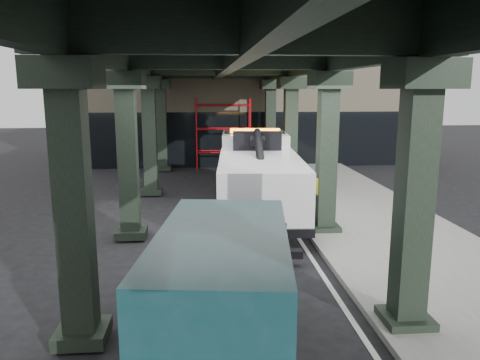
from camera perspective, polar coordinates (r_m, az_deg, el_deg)
name	(u,v)px	position (r m, az deg, el deg)	size (l,w,h in m)	color
ground	(249,258)	(12.81, 1.05, -9.53)	(90.00, 90.00, 0.00)	black
sidewalk	(382,230)	(15.69, 16.96, -5.83)	(5.00, 40.00, 0.15)	gray
lane_stripe	(296,234)	(14.92, 6.83, -6.57)	(0.12, 38.00, 0.01)	silver
viaduct	(229,55)	(13.99, -1.40, 14.98)	(7.40, 32.00, 6.40)	black
building	(249,96)	(32.09, 1.08, 10.15)	(22.00, 10.00, 8.00)	#C6B793
scaffolding	(223,132)	(26.71, -2.07, 5.90)	(3.08, 0.88, 4.00)	red
tow_truck	(257,172)	(17.18, 2.12, 0.99)	(3.27, 9.56, 3.08)	black
towed_van	(224,286)	(8.12, -1.94, -12.77)	(2.83, 5.82, 2.27)	#133F45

